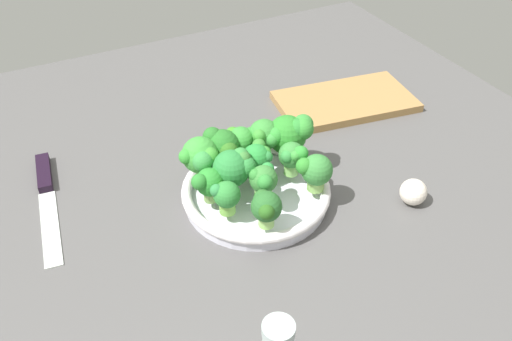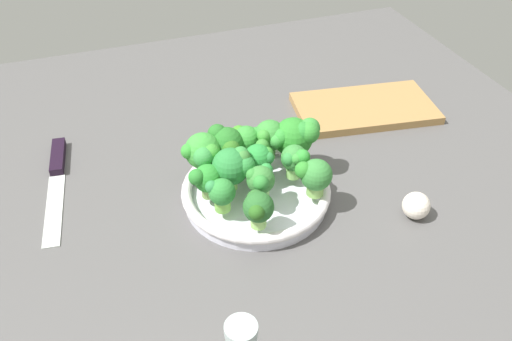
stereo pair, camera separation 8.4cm
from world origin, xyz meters
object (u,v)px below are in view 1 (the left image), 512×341
(broccoli_floret_7, at_px, (266,136))
(broccoli_floret_3, at_px, (264,181))
(broccoli_floret_8, at_px, (265,207))
(knife, at_px, (46,191))
(broccoli_floret_1, at_px, (226,195))
(cutting_board, at_px, (345,101))
(broccoli_floret_12, at_px, (291,133))
(broccoli_floret_6, at_px, (235,167))
(broccoli_floret_10, at_px, (257,158))
(bowl, at_px, (256,192))
(broccoli_floret_4, at_px, (293,156))
(broccoli_floret_5, at_px, (315,171))
(broccoli_floret_0, at_px, (201,156))
(broccoli_floret_11, at_px, (209,183))
(garlic_bulb, at_px, (413,192))
(broccoli_floret_9, at_px, (241,141))
(broccoli_floret_2, at_px, (221,147))

(broccoli_floret_7, bearing_deg, broccoli_floret_3, -119.49)
(broccoli_floret_8, distance_m, knife, 0.38)
(broccoli_floret_1, distance_m, cutting_board, 0.42)
(broccoli_floret_12, relative_size, cutting_board, 0.28)
(broccoli_floret_6, relative_size, broccoli_floret_7, 1.02)
(broccoli_floret_8, relative_size, broccoli_floret_10, 0.97)
(bowl, height_order, broccoli_floret_4, broccoli_floret_4)
(broccoli_floret_4, height_order, broccoli_floret_6, broccoli_floret_6)
(broccoli_floret_12, bearing_deg, cutting_board, 32.88)
(broccoli_floret_6, height_order, knife, broccoli_floret_6)
(broccoli_floret_5, bearing_deg, broccoli_floret_7, 105.60)
(broccoli_floret_0, xyz_separation_m, cutting_board, (0.36, 0.12, -0.07))
(broccoli_floret_11, xyz_separation_m, cutting_board, (0.37, 0.18, -0.06))
(broccoli_floret_8, bearing_deg, garlic_bulb, -7.61)
(broccoli_floret_4, relative_size, broccoli_floret_10, 1.00)
(broccoli_floret_5, height_order, broccoli_floret_11, broccoli_floret_5)
(broccoli_floret_5, distance_m, cutting_board, 0.32)
(broccoli_floret_0, relative_size, broccoli_floret_9, 1.17)
(broccoli_floret_5, relative_size, broccoli_floret_9, 0.99)
(broccoli_floret_12, bearing_deg, garlic_bulb, -50.85)
(broccoli_floret_9, relative_size, broccoli_floret_12, 0.82)
(broccoli_floret_8, xyz_separation_m, knife, (-0.27, 0.25, -0.06))
(broccoli_floret_0, relative_size, broccoli_floret_6, 1.02)
(broccoli_floret_7, height_order, broccoli_floret_10, broccoli_floret_7)
(broccoli_floret_1, relative_size, garlic_bulb, 1.26)
(broccoli_floret_4, height_order, broccoli_floret_9, broccoli_floret_9)
(broccoli_floret_1, height_order, broccoli_floret_6, broccoli_floret_6)
(broccoli_floret_10, bearing_deg, broccoli_floret_8, -111.72)
(broccoli_floret_4, bearing_deg, broccoli_floret_1, -165.90)
(broccoli_floret_1, distance_m, broccoli_floret_8, 0.06)
(broccoli_floret_8, bearing_deg, broccoli_floret_5, 19.32)
(broccoli_floret_1, relative_size, broccoli_floret_5, 0.87)
(knife, bearing_deg, broccoli_floret_7, -17.68)
(broccoli_floret_2, height_order, broccoli_floret_3, broccoli_floret_2)
(broccoli_floret_8, xyz_separation_m, broccoli_floret_11, (-0.05, 0.09, -0.00))
(broccoli_floret_9, bearing_deg, bowl, -97.00)
(broccoli_floret_7, height_order, cutting_board, broccoli_floret_7)
(broccoli_floret_0, xyz_separation_m, broccoli_floret_8, (0.04, -0.14, -0.01))
(broccoli_floret_5, height_order, broccoli_floret_9, same)
(broccoli_floret_0, height_order, garlic_bulb, broccoli_floret_0)
(bowl, distance_m, garlic_bulb, 0.25)
(broccoli_floret_6, relative_size, cutting_board, 0.26)
(broccoli_floret_10, relative_size, cutting_board, 0.22)
(broccoli_floret_3, relative_size, broccoli_floret_4, 1.02)
(broccoli_floret_4, bearing_deg, broccoli_floret_12, 62.94)
(broccoli_floret_4, bearing_deg, broccoli_floret_9, 127.25)
(broccoli_floret_0, distance_m, broccoli_floret_2, 0.04)
(broccoli_floret_6, bearing_deg, broccoli_floret_4, -3.82)
(broccoli_floret_5, xyz_separation_m, broccoli_floret_12, (0.01, 0.09, 0.01))
(broccoli_floret_7, xyz_separation_m, broccoli_floret_8, (-0.08, -0.14, -0.01))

